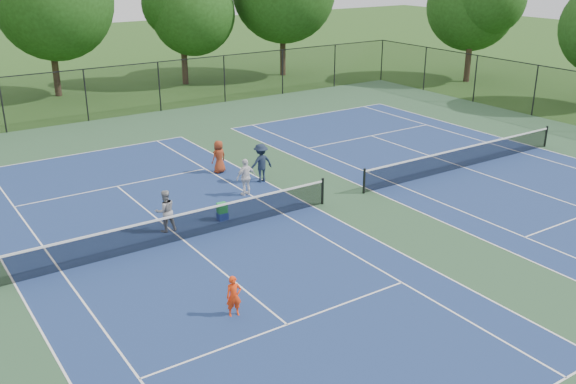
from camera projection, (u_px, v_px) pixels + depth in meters
ground at (343, 199)px, 25.57m from camera, size 140.00×140.00×0.00m
court_pad at (343, 199)px, 25.56m from camera, size 36.00×36.00×0.01m
tennis_court_left at (183, 237)px, 21.87m from camera, size 12.00×23.83×1.07m
tennis_court_right at (464, 166)px, 29.19m from camera, size 12.00×23.83×1.07m
perimeter_fence at (345, 160)px, 25.00m from camera, size 36.08×36.08×3.02m
tree_back_c at (181, 7)px, 45.64m from camera, size 6.00×6.00×8.40m
tree_side_e at (474, 2)px, 46.40m from camera, size 6.60×6.60×8.87m
child_player at (234, 296)px, 17.20m from camera, size 0.48×0.37×1.17m
instructor at (165, 211)px, 22.35m from camera, size 0.77×0.62×1.53m
bystander_a at (246, 177)px, 25.69m from camera, size 0.92×0.44×1.53m
bystander_b at (261, 163)px, 27.17m from camera, size 1.09×0.63×1.67m
bystander_c at (219, 157)px, 28.33m from camera, size 0.80×0.61×1.47m
ball_crate at (222, 216)px, 23.51m from camera, size 0.37×0.28×0.29m
ball_hopper at (222, 208)px, 23.40m from camera, size 0.35×0.28×0.37m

